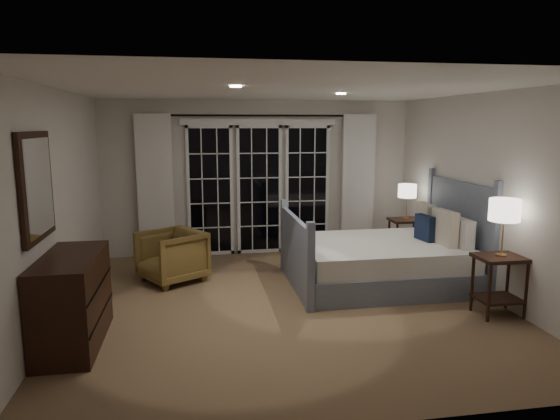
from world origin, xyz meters
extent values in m
plane|color=#7F6044|center=(0.00, 0.00, 0.00)|extent=(5.00, 5.00, 0.00)
plane|color=white|center=(0.00, 0.00, 2.50)|extent=(5.00, 5.00, 0.00)
cube|color=silver|center=(-2.50, 0.00, 1.25)|extent=(0.02, 5.00, 2.50)
cube|color=silver|center=(2.50, 0.00, 1.25)|extent=(0.02, 5.00, 2.50)
cube|color=silver|center=(0.00, 2.50, 1.25)|extent=(5.00, 0.02, 2.50)
cube|color=silver|center=(0.00, -2.50, 1.25)|extent=(5.00, 0.02, 2.50)
cube|color=black|center=(-0.80, 2.47, 1.05)|extent=(0.66, 0.02, 2.02)
cube|color=black|center=(0.00, 2.47, 1.05)|extent=(0.66, 0.02, 2.02)
cube|color=black|center=(0.80, 2.47, 1.05)|extent=(0.66, 0.02, 2.02)
cube|color=white|center=(0.00, 2.46, 2.15)|extent=(2.50, 0.04, 0.10)
cylinder|color=black|center=(0.00, 2.40, 2.25)|extent=(3.50, 0.03, 0.03)
cube|color=white|center=(-1.65, 2.38, 1.15)|extent=(0.55, 0.10, 2.25)
cube|color=white|center=(1.65, 2.38, 1.15)|extent=(0.55, 0.10, 2.25)
cylinder|color=white|center=(0.80, 0.60, 2.49)|extent=(0.12, 0.12, 0.01)
cylinder|color=white|center=(-0.60, -0.40, 2.49)|extent=(0.12, 0.12, 0.01)
cube|color=slate|center=(1.35, 0.54, 0.16)|extent=(2.14, 1.67, 0.31)
cube|color=silver|center=(1.35, 0.54, 0.44)|extent=(2.08, 1.61, 0.26)
cube|color=slate|center=(2.48, 0.54, 0.68)|extent=(0.06, 1.67, 1.36)
cube|color=slate|center=(0.22, 0.54, 0.47)|extent=(0.06, 1.67, 0.94)
cube|color=silver|center=(2.28, 0.22, 0.76)|extent=(0.14, 0.60, 0.36)
cube|color=silver|center=(2.28, 0.86, 0.76)|extent=(0.14, 0.60, 0.36)
cube|color=beige|center=(2.12, 0.26, 0.80)|extent=(0.16, 0.46, 0.45)
cube|color=beige|center=(2.12, 0.82, 0.80)|extent=(0.16, 0.46, 0.45)
cube|color=#121B33|center=(1.98, 0.54, 0.75)|extent=(0.15, 0.35, 0.34)
cube|color=black|center=(2.27, -0.74, 0.66)|extent=(0.52, 0.42, 0.04)
cube|color=black|center=(2.27, -0.74, 0.19)|extent=(0.48, 0.38, 0.03)
cylinder|color=black|center=(2.05, -0.91, 0.33)|extent=(0.04, 0.04, 0.65)
cylinder|color=black|center=(2.49, -0.91, 0.33)|extent=(0.04, 0.04, 0.65)
cylinder|color=black|center=(2.05, -0.57, 0.33)|extent=(0.04, 0.04, 0.65)
cylinder|color=black|center=(2.49, -0.57, 0.33)|extent=(0.04, 0.04, 0.65)
cube|color=black|center=(2.22, 1.67, 0.63)|extent=(0.50, 0.40, 0.04)
cube|color=black|center=(2.22, 1.67, 0.18)|extent=(0.46, 0.36, 0.03)
cylinder|color=black|center=(2.01, 1.51, 0.31)|extent=(0.04, 0.04, 0.62)
cylinder|color=black|center=(2.43, 1.51, 0.31)|extent=(0.04, 0.04, 0.62)
cylinder|color=black|center=(2.01, 1.83, 0.31)|extent=(0.04, 0.04, 0.62)
cylinder|color=black|center=(2.43, 1.83, 0.31)|extent=(0.04, 0.04, 0.62)
cylinder|color=tan|center=(2.27, -0.74, 0.69)|extent=(0.12, 0.12, 0.02)
cylinder|color=tan|center=(2.27, -0.74, 0.89)|extent=(0.02, 0.02, 0.37)
cylinder|color=white|center=(2.27, -0.74, 1.20)|extent=(0.33, 0.33, 0.24)
cylinder|color=tan|center=(2.22, 1.67, 0.66)|extent=(0.12, 0.12, 0.02)
cylinder|color=tan|center=(2.22, 1.67, 0.83)|extent=(0.02, 0.02, 0.32)
cylinder|color=white|center=(2.22, 1.67, 1.09)|extent=(0.28, 0.28, 0.21)
imported|color=brown|center=(-1.37, 1.11, 0.35)|extent=(1.05, 1.05, 0.70)
cube|color=black|center=(-2.23, -0.73, 0.44)|extent=(0.52, 1.25, 0.88)
cube|color=black|center=(-1.97, -0.73, 0.29)|extent=(0.01, 1.22, 0.01)
cube|color=black|center=(-1.97, -0.73, 0.58)|extent=(0.01, 1.22, 0.01)
cube|color=black|center=(-2.47, -0.73, 1.55)|extent=(0.04, 0.85, 1.00)
cube|color=white|center=(-2.44, -0.73, 1.55)|extent=(0.01, 0.73, 0.88)
camera|label=1|loc=(-1.03, -5.58, 2.11)|focal=32.00mm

